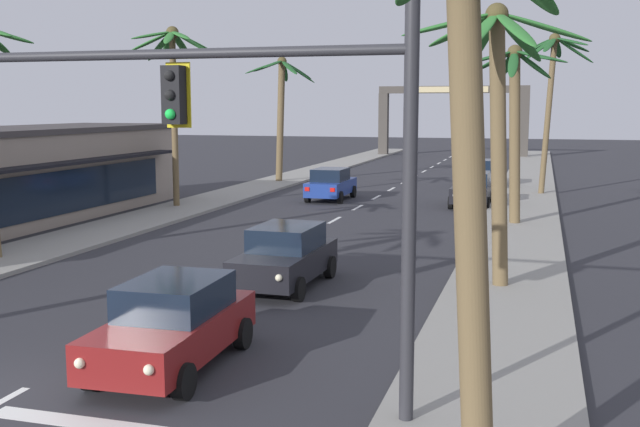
{
  "coord_description": "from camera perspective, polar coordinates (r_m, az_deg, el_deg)",
  "views": [
    {
      "loc": [
        8.54,
        -10.46,
        4.91
      ],
      "look_at": [
        3.18,
        8.0,
        2.2
      ],
      "focal_mm": 42.79,
      "sensor_mm": 36.0,
      "label": 1
    }
  ],
  "objects": [
    {
      "name": "palm_right_second",
      "position": [
        20.71,
        13.03,
        8.74
      ],
      "size": [
        4.87,
        4.37,
        7.56
      ],
      "color": "brown",
      "rests_on": "ground"
    },
    {
      "name": "sidewalk_left",
      "position": [
        34.9,
        -11.88,
        -0.12
      ],
      "size": [
        3.2,
        110.0,
        0.14
      ],
      "primitive_type": "cube",
      "color": "gray",
      "rests_on": "ground"
    },
    {
      "name": "sedan_parked_mid_kerb",
      "position": [
        47.62,
        12.28,
        2.95
      ],
      "size": [
        1.95,
        4.45,
        1.68
      ],
      "color": "#4C515B",
      "rests_on": "ground"
    },
    {
      "name": "sedan_parked_nearest_kerb",
      "position": [
        38.52,
        11.28,
        1.82
      ],
      "size": [
        1.97,
        4.46,
        1.68
      ],
      "color": "black",
      "rests_on": "ground"
    },
    {
      "name": "town_gateway_arch",
      "position": [
        76.28,
        9.87,
        7.55
      ],
      "size": [
        14.56,
        0.9,
        6.88
      ],
      "color": "#423D38",
      "rests_on": "ground"
    },
    {
      "name": "palm_right_farthest",
      "position": [
        43.76,
        16.96,
        9.97
      ],
      "size": [
        4.39,
        4.73,
        8.82
      ],
      "color": "brown",
      "rests_on": "ground"
    },
    {
      "name": "sidewalk_right",
      "position": [
        30.85,
        14.63,
        -1.27
      ],
      "size": [
        3.2,
        110.0,
        0.14
      ],
      "primitive_type": "cube",
      "color": "gray",
      "rests_on": "ground"
    },
    {
      "name": "ground_plane",
      "position": [
        14.37,
        -22.12,
        -12.57
      ],
      "size": [
        220.0,
        220.0,
        0.0
      ],
      "primitive_type": "plane",
      "color": "#2D2D33"
    },
    {
      "name": "palm_left_farthest",
      "position": [
        49.17,
        -2.93,
        8.66
      ],
      "size": [
        4.51,
        4.7,
        8.04
      ],
      "color": "brown",
      "rests_on": "ground"
    },
    {
      "name": "traffic_signal_mast",
      "position": [
        12.45,
        -10.82,
        6.76
      ],
      "size": [
        11.66,
        0.41,
        6.68
      ],
      "color": "#2D2D33",
      "rests_on": "ground"
    },
    {
      "name": "palm_right_nearest",
      "position": [
        9.13,
        10.8,
        8.04
      ],
      "size": [
        3.46,
        3.28,
        7.29
      ],
      "color": "brown",
      "rests_on": "ground"
    },
    {
      "name": "palm_left_third",
      "position": [
        37.33,
        -10.94,
        10.55
      ],
      "size": [
        4.19,
        4.22,
        8.65
      ],
      "color": "brown",
      "rests_on": "ground"
    },
    {
      "name": "palm_right_third",
      "position": [
        32.18,
        14.39,
        7.85
      ],
      "size": [
        4.0,
        3.76,
        7.37
      ],
      "color": "brown",
      "rests_on": "ground"
    },
    {
      "name": "sedan_third_in_queue",
      "position": [
        20.89,
        -2.6,
        -3.18
      ],
      "size": [
        2.0,
        4.47,
        1.68
      ],
      "color": "black",
      "rests_on": "ground"
    },
    {
      "name": "lane_markings",
      "position": [
        32.0,
        1.38,
        -0.8
      ],
      "size": [
        4.28,
        89.07,
        0.01
      ],
      "color": "silver",
      "rests_on": "ground"
    },
    {
      "name": "sedan_oncoming_far",
      "position": [
        40.17,
        0.82,
        2.23
      ],
      "size": [
        1.95,
        4.45,
        1.68
      ],
      "color": "navy",
      "rests_on": "ground"
    },
    {
      "name": "sedan_lead_at_stop_bar",
      "position": [
        14.76,
        -10.89,
        -8.07
      ],
      "size": [
        2.04,
        4.49,
        1.68
      ],
      "color": "maroon",
      "rests_on": "ground"
    }
  ]
}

